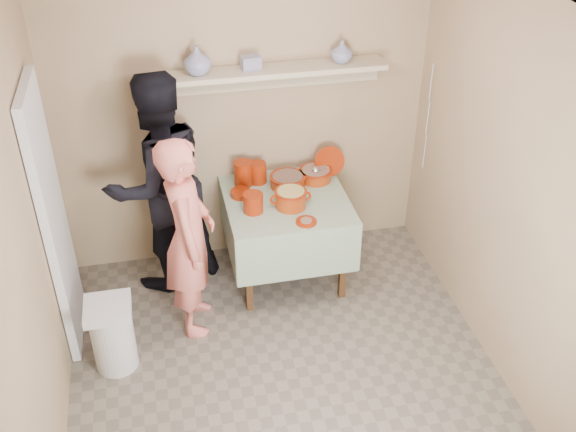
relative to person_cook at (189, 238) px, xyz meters
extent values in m
plane|color=#696053|center=(0.56, -0.85, -0.80)|extent=(3.50, 3.50, 0.00)
cube|color=silver|center=(-0.90, 0.10, 0.20)|extent=(0.06, 0.70, 2.00)
cylinder|color=maroon|center=(0.51, 0.72, 0.07)|extent=(0.15, 0.15, 0.20)
cylinder|color=maroon|center=(0.64, 0.73, 0.05)|extent=(0.15, 0.15, 0.17)
cylinder|color=maroon|center=(0.52, 0.30, 0.04)|extent=(0.16, 0.16, 0.16)
cylinder|color=maroon|center=(0.46, 0.54, -0.01)|extent=(0.16, 0.16, 0.05)
cylinder|color=maroon|center=(1.25, 0.73, 0.08)|extent=(0.26, 0.11, 0.24)
imported|color=navy|center=(1.32, 0.78, 1.01)|extent=(0.18, 0.18, 0.17)
imported|color=navy|center=(0.22, 0.77, 1.03)|extent=(0.25, 0.25, 0.21)
cube|color=navy|center=(0.61, 0.78, 0.97)|extent=(0.15, 0.12, 0.10)
imported|color=#DC6B5F|center=(0.00, 0.00, 0.00)|extent=(0.44, 0.61, 1.59)
imported|color=black|center=(-0.17, 0.60, 0.12)|extent=(1.10, 1.01, 1.83)
cube|color=tan|center=(0.56, 0.91, 0.50)|extent=(3.00, 0.02, 2.60)
cube|color=tan|center=(-0.95, -0.85, 0.50)|extent=(0.02, 3.50, 2.60)
cube|color=tan|center=(2.07, -0.85, 0.50)|extent=(0.02, 3.50, 2.60)
cube|color=silver|center=(0.56, -0.85, 1.81)|extent=(3.00, 3.50, 0.02)
cube|color=#4C2D16|center=(0.43, 0.05, -0.44)|extent=(0.05, 0.05, 0.71)
cube|color=#4C2D16|center=(1.19, 0.05, -0.44)|extent=(0.05, 0.05, 0.71)
cube|color=#4C2D16|center=(0.43, 0.81, -0.44)|extent=(0.05, 0.05, 0.71)
cube|color=#4C2D16|center=(1.19, 0.81, -0.44)|extent=(0.05, 0.05, 0.71)
cube|color=#4C2D16|center=(0.81, 0.43, -0.07)|extent=(0.90, 0.90, 0.04)
cube|color=#1E5926|center=(0.81, 0.43, -0.04)|extent=(0.96, 0.96, 0.01)
cube|color=#1E5926|center=(0.81, -0.05, -0.26)|extent=(0.96, 0.01, 0.44)
cube|color=#1E5926|center=(0.81, 0.91, -0.26)|extent=(0.96, 0.01, 0.44)
cube|color=#1E5926|center=(0.33, 0.43, -0.26)|extent=(0.01, 0.96, 0.44)
cube|color=#1E5926|center=(1.29, 0.43, -0.26)|extent=(0.01, 0.96, 0.44)
cylinder|color=#751E02|center=(0.86, 0.61, 0.01)|extent=(0.28, 0.28, 0.09)
cylinder|color=maroon|center=(0.86, 0.61, 0.05)|extent=(0.30, 0.30, 0.01)
cylinder|color=brown|center=(0.86, 0.61, 0.04)|extent=(0.25, 0.25, 0.05)
cylinder|color=#751E02|center=(1.11, 0.66, 0.01)|extent=(0.26, 0.26, 0.09)
cylinder|color=maroon|center=(1.11, 0.66, 0.05)|extent=(0.28, 0.28, 0.01)
cylinder|color=#8C6B54|center=(1.11, 0.66, 0.04)|extent=(0.23, 0.23, 0.05)
cylinder|color=silver|center=(1.14, 0.51, 0.14)|extent=(0.01, 0.22, 0.16)
sphere|color=silver|center=(1.10, 0.63, 0.07)|extent=(0.07, 0.07, 0.07)
cylinder|color=#751E02|center=(0.82, 0.30, 0.03)|extent=(0.24, 0.24, 0.14)
cylinder|color=maroon|center=(0.82, 0.30, 0.10)|extent=(0.25, 0.25, 0.01)
cylinder|color=tan|center=(0.82, 0.30, 0.08)|extent=(0.21, 0.21, 0.05)
torus|color=maroon|center=(0.70, 0.30, 0.04)|extent=(0.09, 0.02, 0.09)
torus|color=maroon|center=(0.94, 0.30, 0.04)|extent=(0.09, 0.02, 0.09)
cylinder|color=maroon|center=(0.88, 0.06, -0.03)|extent=(0.16, 0.16, 0.02)
cylinder|color=#8C6B54|center=(0.88, 0.06, -0.02)|extent=(0.09, 0.09, 0.01)
cube|color=#B9AC89|center=(0.76, 0.77, 0.90)|extent=(1.80, 0.25, 0.04)
cube|color=#B9AC89|center=(0.76, 0.89, 0.80)|extent=(1.80, 0.02, 0.18)
cylinder|color=silver|center=(-0.61, -0.34, -0.55)|extent=(0.30, 0.30, 0.50)
cube|color=silver|center=(-0.61, -0.34, -0.27)|extent=(0.32, 0.32, 0.06)
cylinder|color=silver|center=(2.03, 0.65, 0.75)|extent=(0.01, 0.01, 0.30)
cylinder|color=silver|center=(2.03, 0.63, 0.45)|extent=(0.01, 0.01, 0.30)
cylinder|color=silver|center=(2.03, 0.61, 0.15)|extent=(0.01, 0.01, 0.30)
camera|label=1|loc=(-0.14, -4.01, 2.81)|focal=42.00mm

